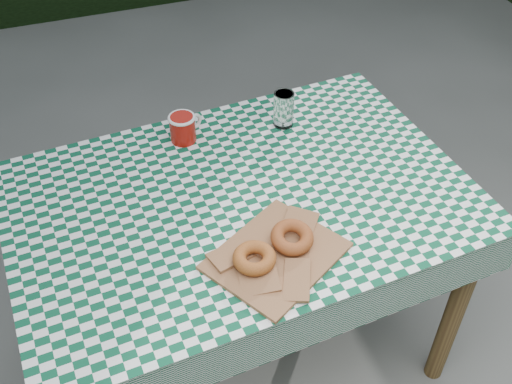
% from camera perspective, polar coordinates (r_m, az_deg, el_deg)
% --- Properties ---
extents(ground, '(60.00, 60.00, 0.00)m').
position_cam_1_polar(ground, '(2.25, -5.10, -15.91)').
color(ground, '#52534E').
rests_on(ground, ground).
extents(table, '(1.31, 0.93, 0.75)m').
position_cam_1_polar(table, '(1.97, -1.23, -8.47)').
color(table, '#53371C').
rests_on(table, ground).
extents(tablecloth, '(1.34, 0.95, 0.01)m').
position_cam_1_polar(tablecloth, '(1.70, -1.41, -0.42)').
color(tablecloth, '#0B482D').
rests_on(tablecloth, table).
extents(paper_bag, '(0.40, 0.38, 0.02)m').
position_cam_1_polar(paper_bag, '(1.53, 1.90, -5.96)').
color(paper_bag, '#976542').
rests_on(paper_bag, tablecloth).
extents(bagel_front, '(0.14, 0.14, 0.03)m').
position_cam_1_polar(bagel_front, '(1.49, -0.16, -6.24)').
color(bagel_front, '#9D5A20').
rests_on(bagel_front, paper_bag).
extents(bagel_back, '(0.12, 0.12, 0.03)m').
position_cam_1_polar(bagel_back, '(1.54, 3.42, -4.29)').
color(bagel_back, '#96431F').
rests_on(bagel_back, paper_bag).
extents(coffee_mug, '(0.21, 0.21, 0.09)m').
position_cam_1_polar(coffee_mug, '(1.87, -6.93, 5.97)').
color(coffee_mug, '#941109').
rests_on(coffee_mug, tablecloth).
extents(drinking_glass, '(0.07, 0.07, 0.12)m').
position_cam_1_polar(drinking_glass, '(1.92, 2.62, 7.81)').
color(drinking_glass, white).
rests_on(drinking_glass, tablecloth).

